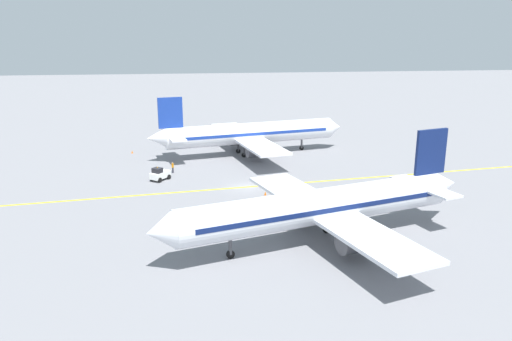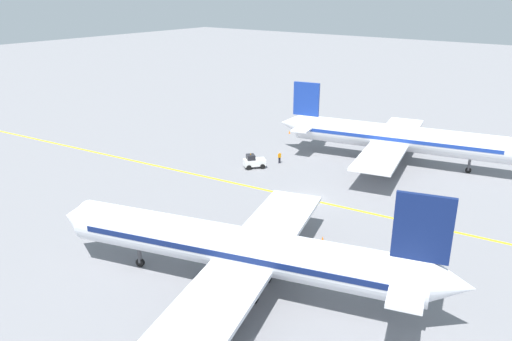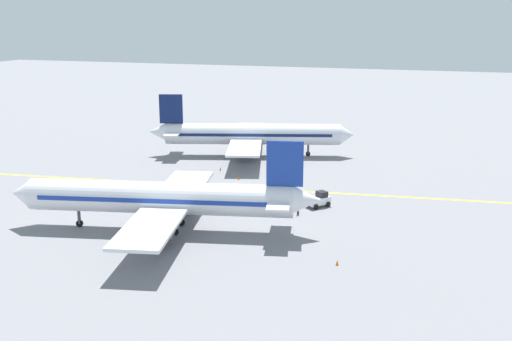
{
  "view_description": "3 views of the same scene",
  "coord_description": "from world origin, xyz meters",
  "px_view_note": "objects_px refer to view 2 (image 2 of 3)",
  "views": [
    {
      "loc": [
        65.45,
        -7.89,
        20.68
      ],
      "look_at": [
        3.58,
        0.8,
        3.33
      ],
      "focal_mm": 35.0,
      "sensor_mm": 36.0,
      "label": 1
    },
    {
      "loc": [
        47.4,
        27.86,
        23.73
      ],
      "look_at": [
        4.8,
        -4.25,
        4.17
      ],
      "focal_mm": 35.0,
      "sensor_mm": 36.0,
      "label": 2
    },
    {
      "loc": [
        -76.59,
        -26.88,
        23.63
      ],
      "look_at": [
        -4.63,
        -3.49,
        3.97
      ],
      "focal_mm": 42.0,
      "sensor_mm": 36.0,
      "label": 3
    }
  ],
  "objects_px": {
    "airplane_adjacent_stand": "(243,250)",
    "baggage_tug_white": "(254,162)",
    "traffic_cone_near_nose": "(306,213)",
    "traffic_cone_by_wingtip": "(323,239)",
    "traffic_cone_mid_apron": "(289,132)",
    "ground_crew_worker": "(280,157)",
    "airplane_at_gate": "(396,138)"
  },
  "relations": [
    {
      "from": "ground_crew_worker",
      "to": "traffic_cone_mid_apron",
      "type": "distance_m",
      "value": 15.75
    },
    {
      "from": "ground_crew_worker",
      "to": "airplane_at_gate",
      "type": "bearing_deg",
      "value": 127.62
    },
    {
      "from": "airplane_adjacent_stand",
      "to": "baggage_tug_white",
      "type": "distance_m",
      "value": 30.15
    },
    {
      "from": "airplane_at_gate",
      "to": "baggage_tug_white",
      "type": "distance_m",
      "value": 20.45
    },
    {
      "from": "baggage_tug_white",
      "to": "traffic_cone_near_nose",
      "type": "bearing_deg",
      "value": 57.54
    },
    {
      "from": "traffic_cone_mid_apron",
      "to": "airplane_adjacent_stand",
      "type": "bearing_deg",
      "value": 28.73
    },
    {
      "from": "traffic_cone_mid_apron",
      "to": "traffic_cone_by_wingtip",
      "type": "relative_size",
      "value": 1.0
    },
    {
      "from": "airplane_at_gate",
      "to": "traffic_cone_by_wingtip",
      "type": "xyz_separation_m",
      "value": [
        26.96,
        3.77,
        -3.43
      ]
    },
    {
      "from": "traffic_cone_near_nose",
      "to": "traffic_cone_by_wingtip",
      "type": "xyz_separation_m",
      "value": [
        4.22,
        4.56,
        0.0
      ]
    },
    {
      "from": "traffic_cone_by_wingtip",
      "to": "traffic_cone_mid_apron",
      "type": "bearing_deg",
      "value": -141.79
    },
    {
      "from": "airplane_at_gate",
      "to": "traffic_cone_by_wingtip",
      "type": "bearing_deg",
      "value": 7.97
    },
    {
      "from": "baggage_tug_white",
      "to": "ground_crew_worker",
      "type": "bearing_deg",
      "value": 154.73
    },
    {
      "from": "traffic_cone_mid_apron",
      "to": "baggage_tug_white",
      "type": "bearing_deg",
      "value": 17.74
    },
    {
      "from": "traffic_cone_near_nose",
      "to": "traffic_cone_mid_apron",
      "type": "bearing_deg",
      "value": -143.48
    },
    {
      "from": "airplane_adjacent_stand",
      "to": "airplane_at_gate",
      "type": "bearing_deg",
      "value": -176.1
    },
    {
      "from": "airplane_at_gate",
      "to": "traffic_cone_near_nose",
      "type": "relative_size",
      "value": 64.18
    },
    {
      "from": "ground_crew_worker",
      "to": "traffic_cone_near_nose",
      "type": "xyz_separation_m",
      "value": [
        12.69,
        12.26,
        -0.63
      ]
    },
    {
      "from": "traffic_cone_near_nose",
      "to": "ground_crew_worker",
      "type": "bearing_deg",
      "value": -136.0
    },
    {
      "from": "ground_crew_worker",
      "to": "traffic_cone_mid_apron",
      "type": "height_order",
      "value": "ground_crew_worker"
    },
    {
      "from": "baggage_tug_white",
      "to": "traffic_cone_by_wingtip",
      "type": "distance_m",
      "value": 22.78
    },
    {
      "from": "traffic_cone_mid_apron",
      "to": "traffic_cone_by_wingtip",
      "type": "xyz_separation_m",
      "value": [
        30.78,
        24.23,
        0.0
      ]
    },
    {
      "from": "baggage_tug_white",
      "to": "traffic_cone_mid_apron",
      "type": "relative_size",
      "value": 5.94
    },
    {
      "from": "ground_crew_worker",
      "to": "traffic_cone_near_nose",
      "type": "distance_m",
      "value": 17.65
    },
    {
      "from": "airplane_at_gate",
      "to": "traffic_cone_mid_apron",
      "type": "distance_m",
      "value": 21.1
    },
    {
      "from": "airplane_adjacent_stand",
      "to": "traffic_cone_mid_apron",
      "type": "bearing_deg",
      "value": -151.27
    },
    {
      "from": "airplane_at_gate",
      "to": "airplane_adjacent_stand",
      "type": "xyz_separation_m",
      "value": [
        38.25,
        2.61,
        0.0
      ]
    },
    {
      "from": "airplane_adjacent_stand",
      "to": "traffic_cone_near_nose",
      "type": "relative_size",
      "value": 63.48
    },
    {
      "from": "ground_crew_worker",
      "to": "traffic_cone_by_wingtip",
      "type": "xyz_separation_m",
      "value": [
        16.91,
        16.81,
        -0.63
      ]
    },
    {
      "from": "airplane_at_gate",
      "to": "traffic_cone_by_wingtip",
      "type": "height_order",
      "value": "airplane_at_gate"
    },
    {
      "from": "airplane_at_gate",
      "to": "traffic_cone_near_nose",
      "type": "height_order",
      "value": "airplane_at_gate"
    },
    {
      "from": "airplane_adjacent_stand",
      "to": "ground_crew_worker",
      "type": "bearing_deg",
      "value": -150.97
    },
    {
      "from": "airplane_adjacent_stand",
      "to": "baggage_tug_white",
      "type": "bearing_deg",
      "value": -144.51
    }
  ]
}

